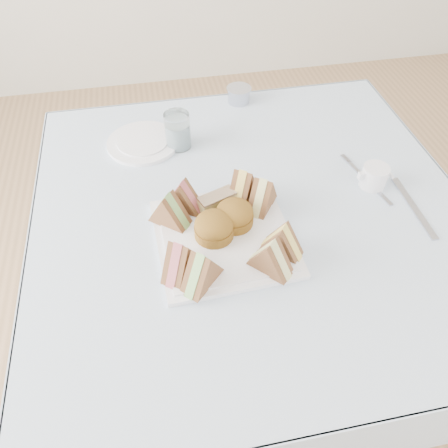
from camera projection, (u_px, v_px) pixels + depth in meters
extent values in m
plane|color=#9E7751|center=(243.00, 355.00, 1.57)|extent=(4.00, 4.00, 0.00)
cube|color=brown|center=(247.00, 297.00, 1.30)|extent=(0.90, 0.90, 0.74)
cube|color=white|center=(253.00, 209.00, 1.03)|extent=(1.02, 1.02, 0.01)
cube|color=white|center=(224.00, 238.00, 0.95)|extent=(0.30, 0.30, 0.01)
cylinder|color=olive|center=(214.00, 227.00, 0.93)|extent=(0.09, 0.09, 0.06)
cylinder|color=olive|center=(234.00, 215.00, 0.95)|extent=(0.11, 0.11, 0.06)
cube|color=tan|center=(217.00, 201.00, 0.99)|extent=(0.09, 0.06, 0.04)
cylinder|color=white|center=(143.00, 143.00, 1.19)|extent=(0.26, 0.26, 0.01)
cylinder|color=white|center=(178.00, 131.00, 1.15)|extent=(0.09, 0.09, 0.10)
cylinder|color=#B0B2C1|center=(239.00, 95.00, 1.33)|extent=(0.09, 0.09, 0.04)
cube|color=#B0B2C1|center=(414.00, 207.00, 1.02)|extent=(0.02, 0.21, 0.00)
cube|color=#B0B2C1|center=(369.00, 183.00, 1.08)|extent=(0.05, 0.17, 0.00)
cylinder|color=white|center=(374.00, 177.00, 1.06)|extent=(0.07, 0.07, 0.06)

